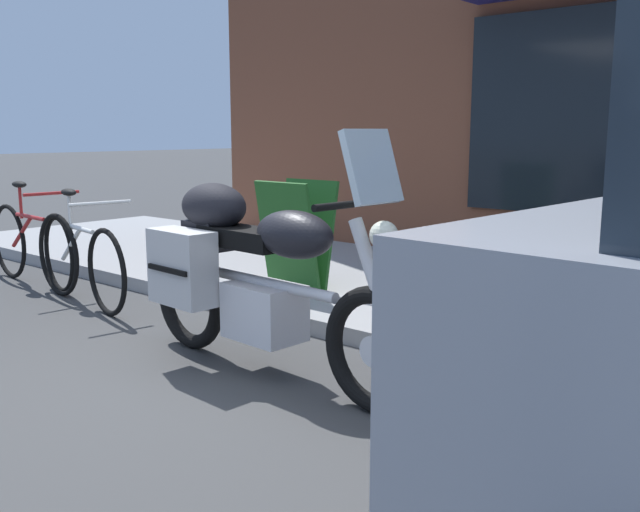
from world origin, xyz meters
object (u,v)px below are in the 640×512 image
touring_motorcycle (251,271)px  parked_bicycle (81,258)px  sandwich_board_sign (297,236)px  second_bicycle_by_cafe (32,244)px

touring_motorcycle → parked_bicycle: 2.30m
sandwich_board_sign → touring_motorcycle: bearing=-56.4°
second_bicycle_by_cafe → touring_motorcycle: bearing=-5.5°
sandwich_board_sign → second_bicycle_by_cafe: size_ratio=0.50×
second_bicycle_by_cafe → parked_bicycle: bearing=-3.1°
parked_bicycle → second_bicycle_by_cafe: (-0.90, 0.05, 0.01)m
second_bicycle_by_cafe → sandwich_board_sign: bearing=25.3°
parked_bicycle → sandwich_board_sign: size_ratio=1.91×
touring_motorcycle → second_bicycle_by_cafe: size_ratio=1.26×
touring_motorcycle → parked_bicycle: (-2.27, 0.26, -0.24)m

